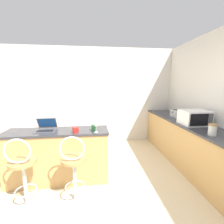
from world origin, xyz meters
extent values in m
plane|color=beige|center=(0.00, 0.00, 0.00)|extent=(20.00, 20.00, 0.00)
cube|color=silver|center=(0.00, 2.58, 1.30)|extent=(12.00, 0.06, 2.60)
cube|color=tan|center=(-0.70, 0.83, 0.42)|extent=(1.64, 0.45, 0.85)
cube|color=#333338|center=(-0.70, 0.83, 0.87)|extent=(1.67, 0.48, 0.03)
cube|color=tan|center=(1.80, 1.03, 0.42)|extent=(0.61, 3.05, 0.85)
cube|color=#333338|center=(1.80, 1.03, 0.87)|extent=(0.64, 3.08, 0.03)
cylinder|color=silver|center=(-1.02, 0.30, 0.01)|extent=(0.40, 0.40, 0.02)
cylinder|color=silver|center=(-1.02, 0.30, 0.32)|extent=(0.04, 0.04, 0.62)
torus|color=silver|center=(-1.02, 0.30, 0.22)|extent=(0.28, 0.28, 0.02)
cylinder|color=#B7844C|center=(-1.02, 0.30, 0.64)|extent=(0.34, 0.34, 0.04)
torus|color=silver|center=(-1.02, 0.21, 0.83)|extent=(0.32, 0.02, 0.32)
cylinder|color=silver|center=(-0.37, 0.30, 0.01)|extent=(0.40, 0.40, 0.02)
cylinder|color=silver|center=(-0.37, 0.30, 0.32)|extent=(0.04, 0.04, 0.62)
torus|color=silver|center=(-0.37, 0.30, 0.22)|extent=(0.28, 0.28, 0.02)
cylinder|color=#B7844C|center=(-0.37, 0.30, 0.64)|extent=(0.34, 0.34, 0.04)
torus|color=silver|center=(-0.37, 0.21, 0.83)|extent=(0.32, 0.02, 0.32)
cube|color=#47474C|center=(-0.87, 0.82, 0.89)|extent=(0.31, 0.21, 0.01)
cube|color=black|center=(-0.87, 0.80, 0.90)|extent=(0.26, 0.12, 0.00)
cube|color=#47474C|center=(-0.87, 0.94, 0.99)|extent=(0.31, 0.10, 0.18)
cube|color=#19478C|center=(-0.87, 0.93, 0.99)|extent=(0.27, 0.08, 0.15)
cube|color=white|center=(1.77, 0.92, 1.02)|extent=(0.48, 0.38, 0.27)
cube|color=black|center=(1.73, 0.73, 1.02)|extent=(0.33, 0.01, 0.22)
cube|color=#4C4C51|center=(1.94, 0.73, 1.02)|extent=(0.10, 0.01, 0.22)
cube|color=#9EA3A8|center=(1.83, 1.58, 0.97)|extent=(0.24, 0.28, 0.16)
cube|color=black|center=(1.78, 1.58, 1.05)|extent=(0.05, 0.19, 0.00)
cube|color=black|center=(1.88, 1.58, 1.05)|extent=(0.05, 0.19, 0.00)
cube|color=black|center=(1.70, 1.58, 1.00)|extent=(0.02, 0.02, 0.02)
cylinder|color=white|center=(1.72, 1.33, 0.93)|extent=(0.08, 0.08, 0.09)
torus|color=white|center=(1.77, 1.33, 0.94)|extent=(0.01, 0.06, 0.06)
cylinder|color=silver|center=(1.65, 0.33, 0.96)|extent=(0.11, 0.11, 0.15)
cylinder|color=olive|center=(1.65, 0.33, 1.04)|extent=(0.12, 0.12, 0.02)
cylinder|color=red|center=(-0.38, 0.68, 0.93)|extent=(0.08, 0.08, 0.09)
torus|color=red|center=(-0.33, 0.68, 0.94)|extent=(0.01, 0.06, 0.06)
cylinder|color=silver|center=(-0.06, 0.66, 0.89)|extent=(0.06, 0.06, 0.00)
cylinder|color=silver|center=(-0.06, 0.66, 0.94)|extent=(0.01, 0.01, 0.09)
sphere|color=silver|center=(-0.06, 0.66, 1.01)|extent=(0.07, 0.07, 0.07)
cylinder|color=#338447|center=(-0.10, 0.76, 0.94)|extent=(0.08, 0.08, 0.10)
torus|color=#338447|center=(-0.04, 0.76, 0.94)|extent=(0.01, 0.07, 0.07)
camera|label=1|loc=(-0.08, -1.61, 1.63)|focal=24.00mm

